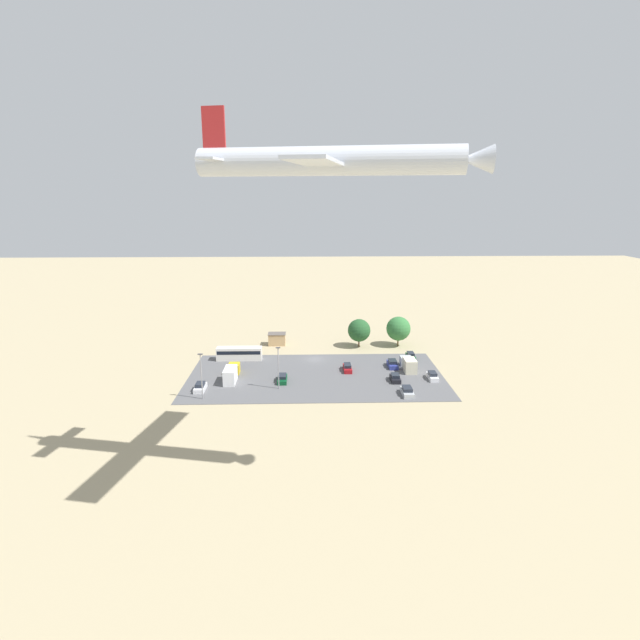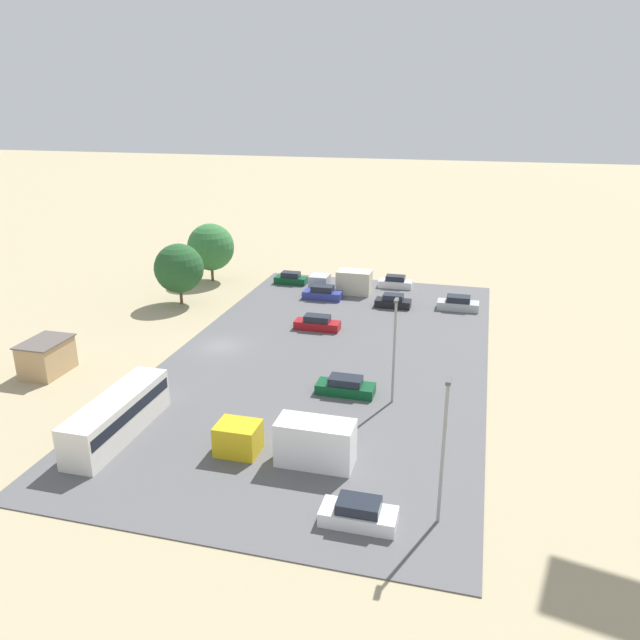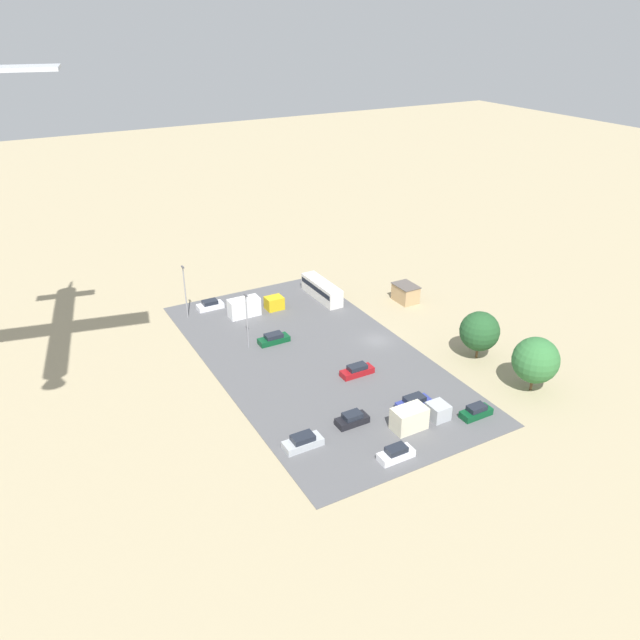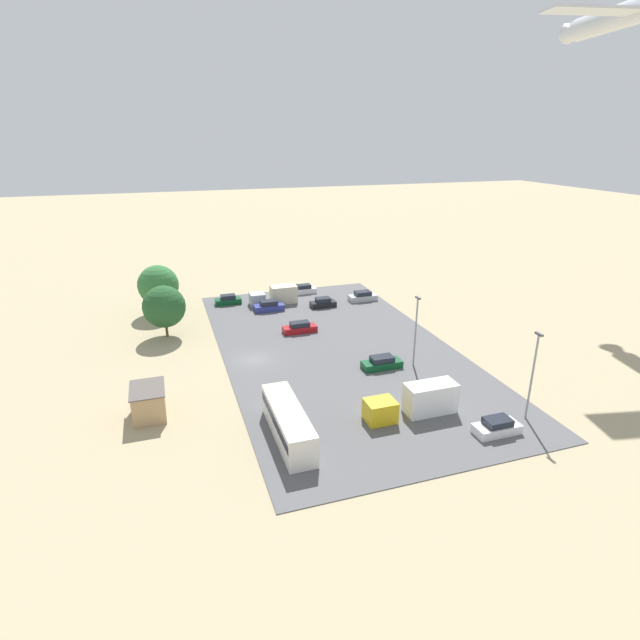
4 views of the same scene
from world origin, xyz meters
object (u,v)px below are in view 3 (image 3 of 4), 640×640
(parked_car_0, at_px, (303,442))
(parked_car_5, at_px, (352,419))
(parked_truck_1, at_px, (417,416))
(parked_truck_0, at_px, (253,306))
(parked_car_3, at_px, (357,371))
(shed_building, at_px, (406,293))
(parked_car_4, at_px, (274,339))
(parked_car_1, at_px, (414,403))
(parked_car_2, at_px, (396,454))
(parked_car_6, at_px, (210,305))
(parked_car_7, at_px, (476,412))
(bus, at_px, (322,289))

(parked_car_0, distance_m, parked_car_5, 7.39)
(parked_truck_1, bearing_deg, parked_truck_0, -172.42)
(parked_car_3, height_order, parked_truck_1, parked_truck_1)
(parked_car_0, xyz_separation_m, parked_car_3, (10.36, -13.88, -0.03))
(shed_building, height_order, parked_car_4, shed_building)
(parked_car_4, xyz_separation_m, parked_truck_1, (-27.40, -6.26, 0.69))
(parked_car_1, distance_m, parked_car_2, 10.48)
(parked_car_6, bearing_deg, parked_truck_1, 13.71)
(parked_car_1, xyz_separation_m, parked_car_6, (40.12, 12.51, -0.05))
(parked_car_7, relative_size, parked_truck_1, 0.54)
(parked_car_3, distance_m, parked_car_6, 31.64)
(parked_car_7, bearing_deg, parked_car_2, 97.73)
(parked_car_5, bearing_deg, parked_car_0, 97.99)
(parked_car_7, height_order, parked_truck_1, parked_truck_1)
(bus, bearing_deg, parked_truck_0, 0.11)
(parked_car_1, height_order, parked_car_3, parked_car_1)
(parked_car_4, bearing_deg, parked_car_6, 15.14)
(parked_car_0, relative_size, parked_car_1, 1.01)
(parked_car_0, bearing_deg, parked_truck_1, 77.56)
(parked_car_2, bearing_deg, parked_car_6, -174.25)
(parked_car_3, bearing_deg, parked_car_7, -153.54)
(parked_car_1, height_order, parked_car_4, parked_car_1)
(parked_car_0, distance_m, parked_car_1, 15.96)
(shed_building, relative_size, bus, 0.43)
(parked_car_3, distance_m, parked_truck_1, 13.47)
(parked_car_2, relative_size, parked_car_7, 1.02)
(parked_car_7, xyz_separation_m, parked_truck_1, (2.02, 7.56, 0.66))
(parked_car_6, xyz_separation_m, parked_car_7, (-45.35, -18.13, 0.01))
(parked_truck_1, bearing_deg, parked_car_2, -56.62)
(parked_truck_0, bearing_deg, parked_car_3, 11.33)
(parked_car_5, bearing_deg, parked_car_6, 5.63)
(shed_building, height_order, parked_car_7, shed_building)
(bus, distance_m, parked_truck_1, 38.86)
(bus, bearing_deg, shed_building, 146.03)
(parked_car_3, height_order, parked_car_5, parked_car_5)
(parked_car_4, height_order, parked_car_5, parked_car_5)
(bus, height_order, parked_car_4, bus)
(bus, relative_size, parked_car_5, 2.57)
(shed_building, relative_size, parked_car_6, 1.03)
(shed_building, relative_size, parked_car_7, 1.08)
(parked_car_0, xyz_separation_m, parked_car_2, (-6.93, -8.20, -0.02))
(parked_car_2, bearing_deg, parked_truck_0, 178.95)
(parked_truck_1, bearing_deg, parked_car_6, -166.29)
(parked_car_0, xyz_separation_m, parked_truck_1, (-3.09, -14.02, 0.65))
(parked_car_6, xyz_separation_m, parked_truck_1, (-43.33, -10.57, 0.67))
(parked_car_5, height_order, parked_truck_1, parked_truck_1)
(bus, height_order, parked_truck_0, parked_truck_0)
(shed_building, bearing_deg, parked_car_7, 158.74)
(parked_car_2, height_order, parked_truck_1, parked_truck_1)
(parked_car_4, bearing_deg, parked_car_3, -156.30)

